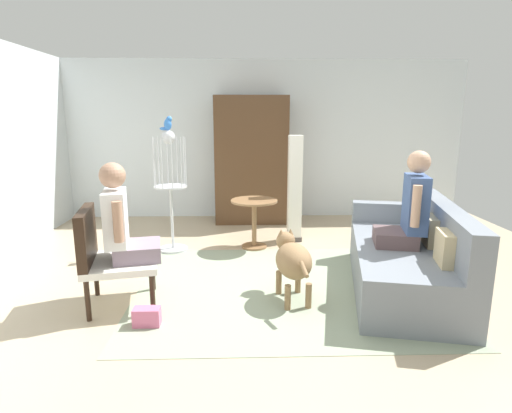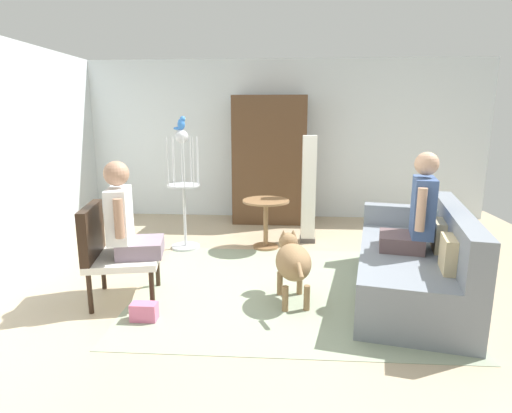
{
  "view_description": "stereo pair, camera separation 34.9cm",
  "coord_description": "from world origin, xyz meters",
  "px_view_note": "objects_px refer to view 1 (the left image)",
  "views": [
    {
      "loc": [
        -0.23,
        -3.8,
        1.68
      ],
      "look_at": [
        -0.12,
        -0.2,
        0.88
      ],
      "focal_mm": 29.17,
      "sensor_mm": 36.0,
      "label": 1
    },
    {
      "loc": [
        0.12,
        -3.8,
        1.68
      ],
      "look_at": [
        -0.12,
        -0.2,
        0.88
      ],
      "focal_mm": 29.17,
      "sensor_mm": 36.0,
      "label": 2
    }
  ],
  "objects_px": {
    "armchair": "(105,252)",
    "couch": "(409,259)",
    "handbag": "(147,317)",
    "armoire_cabinet": "(251,160)",
    "column_lamp": "(295,189)",
    "person_on_couch": "(409,209)",
    "parrot": "(168,124)",
    "bird_cage_stand": "(171,191)",
    "person_on_armchair": "(122,222)",
    "dog": "(293,260)",
    "round_end_table": "(254,215)"
  },
  "relations": [
    {
      "from": "dog",
      "to": "handbag",
      "type": "bearing_deg",
      "value": -159.57
    },
    {
      "from": "dog",
      "to": "person_on_armchair",
      "type": "bearing_deg",
      "value": -178.24
    },
    {
      "from": "parrot",
      "to": "dog",
      "type": "bearing_deg",
      "value": -48.0
    },
    {
      "from": "person_on_armchair",
      "to": "bird_cage_stand",
      "type": "xyz_separation_m",
      "value": [
        0.16,
        1.54,
        -0.0
      ]
    },
    {
      "from": "round_end_table",
      "to": "bird_cage_stand",
      "type": "relative_size",
      "value": 0.42
    },
    {
      "from": "person_on_couch",
      "to": "armoire_cabinet",
      "type": "height_order",
      "value": "armoire_cabinet"
    },
    {
      "from": "parrot",
      "to": "handbag",
      "type": "distance_m",
      "value": 2.47
    },
    {
      "from": "dog",
      "to": "handbag",
      "type": "xyz_separation_m",
      "value": [
        -1.24,
        -0.46,
        -0.31
      ]
    },
    {
      "from": "round_end_table",
      "to": "armchair",
      "type": "bearing_deg",
      "value": -129.51
    },
    {
      "from": "parrot",
      "to": "column_lamp",
      "type": "height_order",
      "value": "parrot"
    },
    {
      "from": "bird_cage_stand",
      "to": "column_lamp",
      "type": "distance_m",
      "value": 1.63
    },
    {
      "from": "armoire_cabinet",
      "to": "person_on_armchair",
      "type": "bearing_deg",
      "value": -111.48
    },
    {
      "from": "handbag",
      "to": "armoire_cabinet",
      "type": "bearing_deg",
      "value": 75.0
    },
    {
      "from": "couch",
      "to": "round_end_table",
      "type": "distance_m",
      "value": 2.0
    },
    {
      "from": "person_on_couch",
      "to": "bird_cage_stand",
      "type": "height_order",
      "value": "bird_cage_stand"
    },
    {
      "from": "person_on_armchair",
      "to": "armoire_cabinet",
      "type": "relative_size",
      "value": 0.44
    },
    {
      "from": "bird_cage_stand",
      "to": "handbag",
      "type": "bearing_deg",
      "value": -86.85
    },
    {
      "from": "armchair",
      "to": "column_lamp",
      "type": "distance_m",
      "value": 2.74
    },
    {
      "from": "person_on_couch",
      "to": "parrot",
      "type": "relative_size",
      "value": 5.34
    },
    {
      "from": "person_on_armchair",
      "to": "dog",
      "type": "bearing_deg",
      "value": 1.76
    },
    {
      "from": "person_on_couch",
      "to": "armoire_cabinet",
      "type": "bearing_deg",
      "value": 117.47
    },
    {
      "from": "round_end_table",
      "to": "handbag",
      "type": "relative_size",
      "value": 2.91
    },
    {
      "from": "couch",
      "to": "handbag",
      "type": "relative_size",
      "value": 9.81
    },
    {
      "from": "person_on_couch",
      "to": "round_end_table",
      "type": "xyz_separation_m",
      "value": [
        -1.43,
        1.37,
        -0.38
      ]
    },
    {
      "from": "person_on_couch",
      "to": "armoire_cabinet",
      "type": "distance_m",
      "value": 3.13
    },
    {
      "from": "bird_cage_stand",
      "to": "handbag",
      "type": "height_order",
      "value": "bird_cage_stand"
    },
    {
      "from": "armchair",
      "to": "round_end_table",
      "type": "height_order",
      "value": "armchair"
    },
    {
      "from": "dog",
      "to": "handbag",
      "type": "height_order",
      "value": "dog"
    },
    {
      "from": "round_end_table",
      "to": "handbag",
      "type": "bearing_deg",
      "value": -114.61
    },
    {
      "from": "dog",
      "to": "armoire_cabinet",
      "type": "xyz_separation_m",
      "value": [
        -0.32,
        2.97,
        0.6
      ]
    },
    {
      "from": "person_on_armchair",
      "to": "round_end_table",
      "type": "relative_size",
      "value": 1.37
    },
    {
      "from": "couch",
      "to": "person_on_couch",
      "type": "distance_m",
      "value": 0.51
    },
    {
      "from": "person_on_couch",
      "to": "column_lamp",
      "type": "bearing_deg",
      "value": 117.55
    },
    {
      "from": "parrot",
      "to": "column_lamp",
      "type": "distance_m",
      "value": 1.85
    },
    {
      "from": "bird_cage_stand",
      "to": "column_lamp",
      "type": "bearing_deg",
      "value": 13.77
    },
    {
      "from": "round_end_table",
      "to": "dog",
      "type": "relative_size",
      "value": 0.79
    },
    {
      "from": "armchair",
      "to": "bird_cage_stand",
      "type": "distance_m",
      "value": 1.62
    },
    {
      "from": "armchair",
      "to": "couch",
      "type": "bearing_deg",
      "value": 5.98
    },
    {
      "from": "person_on_armchair",
      "to": "column_lamp",
      "type": "bearing_deg",
      "value": 47.81
    },
    {
      "from": "armchair",
      "to": "person_on_couch",
      "type": "xyz_separation_m",
      "value": [
        2.79,
        0.27,
        0.31
      ]
    },
    {
      "from": "couch",
      "to": "armchair",
      "type": "relative_size",
      "value": 2.37
    },
    {
      "from": "person_on_armchair",
      "to": "dog",
      "type": "height_order",
      "value": "person_on_armchair"
    },
    {
      "from": "couch",
      "to": "handbag",
      "type": "xyz_separation_m",
      "value": [
        -2.4,
        -0.68,
        -0.23
      ]
    },
    {
      "from": "round_end_table",
      "to": "armoire_cabinet",
      "type": "height_order",
      "value": "armoire_cabinet"
    },
    {
      "from": "column_lamp",
      "to": "person_on_couch",
      "type": "bearing_deg",
      "value": -62.45
    },
    {
      "from": "armchair",
      "to": "column_lamp",
      "type": "xyz_separation_m",
      "value": [
        1.91,
        1.96,
        0.2
      ]
    },
    {
      "from": "armchair",
      "to": "column_lamp",
      "type": "bearing_deg",
      "value": 45.8
    },
    {
      "from": "parrot",
      "to": "couch",
      "type": "bearing_deg",
      "value": -26.93
    },
    {
      "from": "couch",
      "to": "armoire_cabinet",
      "type": "bearing_deg",
      "value": 118.38
    },
    {
      "from": "column_lamp",
      "to": "armchair",
      "type": "bearing_deg",
      "value": -134.2
    }
  ]
}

